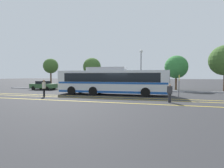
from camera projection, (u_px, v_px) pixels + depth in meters
ground_plane at (118, 95)px, 20.12m from camera, size 220.00×220.00×0.00m
lane_strip_0 at (106, 97)px, 18.45m from camera, size 32.73×0.20×0.01m
lane_strip_1 at (102, 98)px, 17.16m from camera, size 32.73×0.20×0.01m
lane_strip_2 at (94, 102)px, 14.99m from camera, size 32.73×0.20×0.01m
curb_strip at (122, 90)px, 26.05m from camera, size 40.73×0.36×0.15m
transit_bus at (112, 81)px, 20.50m from camera, size 13.10×2.94×3.24m
parked_car_0 at (44, 85)px, 28.04m from camera, size 4.02×1.99×1.40m
parked_car_1 at (79, 85)px, 26.48m from camera, size 4.01×1.93×1.57m
parked_car_2 at (115, 86)px, 24.80m from camera, size 4.64×2.13×1.44m
pedestrian_0 at (170, 92)px, 14.58m from camera, size 0.45×0.46×1.58m
pedestrian_1 at (44, 87)px, 18.78m from camera, size 0.32×0.46×1.80m
bus_stop_sign at (179, 83)px, 17.30m from camera, size 0.07×0.40×2.37m
street_lamp at (141, 62)px, 26.07m from camera, size 0.48×0.48×6.15m
tree_0 at (92, 67)px, 30.82m from camera, size 3.14×3.14×5.40m
tree_1 at (176, 67)px, 27.44m from camera, size 3.58×3.58×5.42m
tree_2 at (51, 66)px, 34.36m from camera, size 2.90×2.90×5.63m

